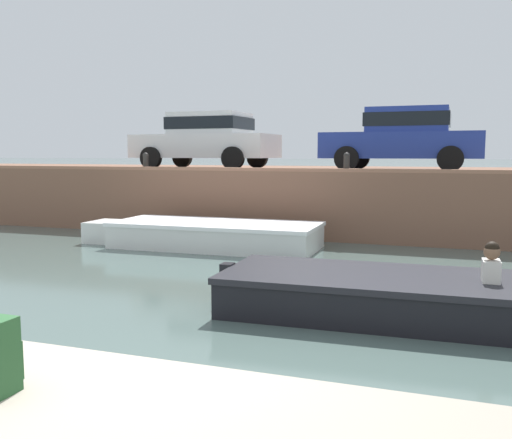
% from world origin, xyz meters
% --- Properties ---
extents(ground_plane, '(400.00, 400.00, 0.00)m').
position_xyz_m(ground_plane, '(0.00, 5.18, 0.00)').
color(ground_plane, '#4C605B').
extents(far_quay_wall, '(60.00, 6.00, 1.62)m').
position_xyz_m(far_quay_wall, '(0.00, 13.36, 0.81)').
color(far_quay_wall, brown).
rests_on(far_quay_wall, ground).
extents(far_wall_coping, '(60.00, 0.24, 0.08)m').
position_xyz_m(far_wall_coping, '(0.00, 10.48, 1.66)').
color(far_wall_coping, '#9F6C52').
rests_on(far_wall_coping, far_quay_wall).
extents(boat_moored_west_white, '(5.37, 1.87, 0.56)m').
position_xyz_m(boat_moored_west_white, '(-3.53, 8.75, 0.28)').
color(boat_moored_west_white, white).
rests_on(boat_moored_west_white, ground).
extents(motorboat_passing, '(6.19, 1.87, 1.01)m').
position_xyz_m(motorboat_passing, '(1.53, 4.67, 0.27)').
color(motorboat_passing, black).
rests_on(motorboat_passing, ground).
extents(car_leftmost_white, '(3.97, 2.06, 1.54)m').
position_xyz_m(car_leftmost_white, '(-5.05, 12.22, 2.47)').
color(car_leftmost_white, white).
rests_on(car_leftmost_white, far_quay_wall).
extents(car_left_inner_blue, '(3.87, 1.89, 1.54)m').
position_xyz_m(car_left_inner_blue, '(0.30, 12.22, 2.47)').
color(car_left_inner_blue, '#233893').
rests_on(car_left_inner_blue, far_quay_wall).
extents(mooring_bollard_west, '(0.15, 0.15, 0.45)m').
position_xyz_m(mooring_bollard_west, '(-6.08, 10.61, 1.86)').
color(mooring_bollard_west, '#2D2B28').
rests_on(mooring_bollard_west, far_quay_wall).
extents(mooring_bollard_mid, '(0.15, 0.15, 0.45)m').
position_xyz_m(mooring_bollard_mid, '(-0.81, 10.61, 1.86)').
color(mooring_bollard_mid, '#2D2B28').
rests_on(mooring_bollard_mid, far_quay_wall).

